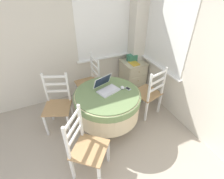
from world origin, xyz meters
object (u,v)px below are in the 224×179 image
at_px(dining_chair_left_flank, 58,105).
at_px(dining_chair_camera_near, 86,147).
at_px(corner_cabinet, 133,75).
at_px(dining_chair_near_back_window, 90,82).
at_px(book_on_cabinet, 134,63).
at_px(laptop, 106,87).
at_px(cell_phone, 128,89).
at_px(dining_chair_near_right_window, 149,93).
at_px(computer_mouse, 122,88).
at_px(round_dining_table, 107,103).
at_px(storage_box, 132,58).

bearing_deg(dining_chair_left_flank, dining_chair_camera_near, -80.06).
xyz_separation_m(dining_chair_left_flank, corner_cabinet, (1.73, 0.51, -0.13)).
relative_size(dining_chair_near_back_window, corner_cabinet, 1.48).
relative_size(dining_chair_left_flank, book_on_cabinet, 4.19).
bearing_deg(laptop, dining_chair_camera_near, -129.75).
distance_m(cell_phone, corner_cabinet, 1.21).
bearing_deg(dining_chair_camera_near, laptop, 50.25).
bearing_deg(dining_chair_camera_near, dining_chair_near_right_window, 24.87).
bearing_deg(corner_cabinet, dining_chair_near_right_window, -100.82).
height_order(computer_mouse, dining_chair_left_flank, dining_chair_left_flank).
distance_m(computer_mouse, corner_cabinet, 1.23).
bearing_deg(cell_phone, computer_mouse, 153.00).
bearing_deg(book_on_cabinet, dining_chair_left_flank, -165.88).
distance_m(round_dining_table, book_on_cabinet, 1.27).
height_order(laptop, dining_chair_near_back_window, dining_chair_near_back_window).
relative_size(cell_phone, corner_cabinet, 0.17).
relative_size(computer_mouse, dining_chair_near_back_window, 0.09).
relative_size(dining_chair_camera_near, book_on_cabinet, 4.19).
relative_size(computer_mouse, book_on_cabinet, 0.37).
bearing_deg(dining_chair_left_flank, storage_box, 18.10).
xyz_separation_m(dining_chair_near_back_window, storage_box, (1.02, 0.13, 0.28)).
bearing_deg(dining_chair_near_right_window, laptop, 176.26).
bearing_deg(cell_phone, dining_chair_camera_near, -147.32).
distance_m(laptop, corner_cabinet, 1.35).
relative_size(computer_mouse, storage_box, 0.44).
relative_size(corner_cabinet, storage_box, 3.38).
xyz_separation_m(dining_chair_left_flank, book_on_cabinet, (1.69, 0.43, 0.22)).
xyz_separation_m(laptop, book_on_cabinet, (0.94, 0.73, -0.11)).
bearing_deg(computer_mouse, book_on_cabinet, 49.52).
height_order(round_dining_table, storage_box, storage_box).
relative_size(dining_chair_camera_near, storage_box, 4.98).
bearing_deg(storage_box, cell_phone, -122.98).
distance_m(dining_chair_near_back_window, storage_box, 1.06).
height_order(dining_chair_camera_near, corner_cabinet, dining_chair_camera_near).
relative_size(dining_chair_left_flank, corner_cabinet, 1.48).
xyz_separation_m(dining_chair_near_right_window, book_on_cabinet, (0.13, 0.78, 0.22)).
bearing_deg(round_dining_table, dining_chair_camera_near, -132.32).
bearing_deg(dining_chair_near_right_window, computer_mouse, -177.36).
distance_m(laptop, book_on_cabinet, 1.19).
bearing_deg(dining_chair_left_flank, computer_mouse, -20.99).
height_order(round_dining_table, laptop, laptop).
relative_size(laptop, cell_phone, 3.66).
xyz_separation_m(computer_mouse, dining_chair_left_flank, (-1.00, 0.38, -0.30)).
height_order(computer_mouse, dining_chair_near_right_window, dining_chair_near_right_window).
xyz_separation_m(round_dining_table, storage_box, (0.99, 0.95, 0.19)).
bearing_deg(dining_chair_near_right_window, storage_box, 80.69).
bearing_deg(dining_chair_near_right_window, book_on_cabinet, 80.94).
bearing_deg(dining_chair_near_right_window, dining_chair_left_flank, 167.13).
xyz_separation_m(dining_chair_near_right_window, corner_cabinet, (0.17, 0.87, -0.13)).
relative_size(computer_mouse, dining_chair_near_right_window, 0.09).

